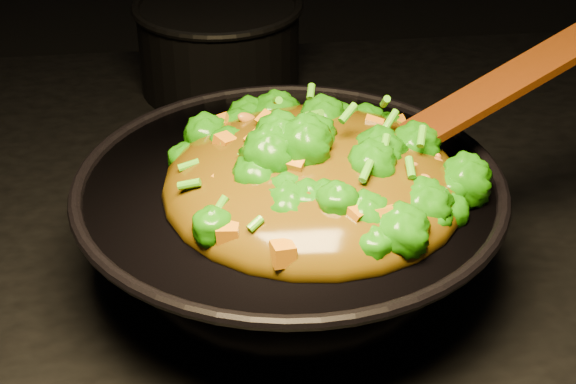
{
  "coord_description": "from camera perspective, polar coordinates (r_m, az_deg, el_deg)",
  "views": [
    {
      "loc": [
        -0.14,
        -0.73,
        1.41
      ],
      "look_at": [
        -0.06,
        -0.08,
        0.99
      ],
      "focal_mm": 55.0,
      "sensor_mm": 36.0,
      "label": 1
    }
  ],
  "objects": [
    {
      "name": "spatula",
      "position": [
        0.79,
        11.1,
        5.24
      ],
      "size": [
        0.27,
        0.11,
        0.11
      ],
      "primitive_type": "cube",
      "rotation": [
        0.0,
        -0.38,
        0.25
      ],
      "color": "#320F06",
      "rests_on": "wok"
    },
    {
      "name": "back_pot",
      "position": [
        1.15,
        -4.47,
        9.43
      ],
      "size": [
        0.25,
        0.25,
        0.12
      ],
      "primitive_type": "cylinder",
      "rotation": [
        0.0,
        0.0,
        -0.25
      ],
      "color": "black",
      "rests_on": "stovetop"
    },
    {
      "name": "stir_fry",
      "position": [
        0.73,
        1.71,
        3.05
      ],
      "size": [
        0.31,
        0.31,
        0.09
      ],
      "primitive_type": null,
      "rotation": [
        0.0,
        0.0,
        0.25
      ],
      "color": "#1E7408",
      "rests_on": "wok"
    },
    {
      "name": "wok",
      "position": [
        0.79,
        0.08,
        -2.6
      ],
      "size": [
        0.42,
        0.42,
        0.1
      ],
      "primitive_type": null,
      "rotation": [
        0.0,
        0.0,
        0.15
      ],
      "color": "black",
      "rests_on": "stovetop"
    }
  ]
}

